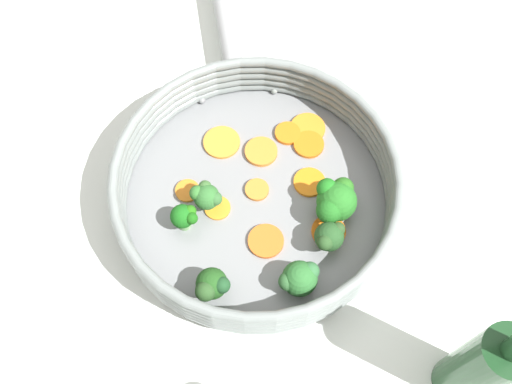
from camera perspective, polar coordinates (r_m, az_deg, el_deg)
name	(u,v)px	position (r m, az deg, el deg)	size (l,w,h in m)	color
ground_plane	(256,204)	(0.75, 0.00, -1.10)	(4.00, 4.00, 0.00)	silver
skillet	(256,200)	(0.74, 0.00, -0.81)	(0.33, 0.33, 0.02)	gray
skillet_rim_wall	(256,186)	(0.71, 0.00, 0.58)	(0.34, 0.34, 0.06)	gray
skillet_handle	(227,31)	(0.86, -2.75, 15.05)	(0.03, 0.03, 0.18)	#999B9E
skillet_rivet_left	(274,91)	(0.81, 1.75, 9.61)	(0.01, 0.01, 0.01)	gray
skillet_rivet_right	(202,100)	(0.81, -5.18, 8.69)	(0.01, 0.01, 0.01)	gray
carrot_slice_0	(257,190)	(0.74, 0.09, 0.22)	(0.03, 0.03, 0.01)	orange
carrot_slice_1	(288,133)	(0.78, 3.03, 5.61)	(0.03, 0.03, 0.01)	orange
carrot_slice_2	(308,128)	(0.78, 4.95, 6.07)	(0.05, 0.05, 0.00)	orange
carrot_slice_3	(309,182)	(0.74, 5.11, 0.94)	(0.04, 0.04, 0.00)	orange
carrot_slice_4	(329,231)	(0.72, 6.93, -3.74)	(0.04, 0.04, 0.00)	orange
carrot_slice_5	(309,144)	(0.77, 5.04, 4.53)	(0.04, 0.04, 0.01)	orange
carrot_slice_6	(261,152)	(0.76, 0.49, 3.87)	(0.04, 0.04, 0.01)	orange
carrot_slice_7	(218,208)	(0.73, -3.69, -1.52)	(0.03, 0.03, 0.00)	orange
carrot_slice_8	(266,241)	(0.71, 0.94, -4.69)	(0.04, 0.04, 0.00)	orange
carrot_slice_9	(221,143)	(0.77, -3.36, 4.72)	(0.05, 0.05, 0.00)	orange
carrot_slice_10	(187,191)	(0.74, -6.55, 0.13)	(0.03, 0.03, 0.00)	orange
broccoli_floret_0	(329,237)	(0.69, 6.99, -4.27)	(0.03, 0.04, 0.04)	#7FB45B
broccoli_floret_1	(184,216)	(0.70, -6.88, -2.33)	(0.03, 0.03, 0.04)	#7BAC6B
broccoli_floret_2	(206,196)	(0.71, -4.77, -0.40)	(0.04, 0.03, 0.04)	#8CAA64
broccoli_floret_3	(212,285)	(0.66, -4.24, -8.85)	(0.04, 0.04, 0.05)	#6D9855
broccoli_floret_4	(335,201)	(0.70, 7.55, -0.81)	(0.05, 0.06, 0.05)	#608B48
broccoli_floret_5	(300,278)	(0.67, 4.17, -8.18)	(0.04, 0.05, 0.04)	#8BB369
oil_bottle	(481,367)	(0.64, 20.66, -15.29)	(0.05, 0.05, 0.21)	#193D1E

